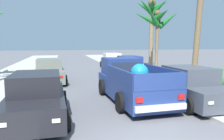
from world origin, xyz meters
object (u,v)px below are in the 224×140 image
at_px(car_left_near, 112,61).
at_px(car_left_far, 37,98).
at_px(palm_tree_right_fore, 157,20).
at_px(car_right_far, 190,87).
at_px(palm_tree_left_back, 152,12).
at_px(pickup_truck, 131,83).
at_px(car_right_near, 129,66).
at_px(car_left_mid, 50,72).
at_px(hedge_bush, 221,78).

relative_size(car_left_near, car_left_far, 1.00).
distance_m(car_left_far, palm_tree_right_fore, 14.56).
relative_size(car_right_far, palm_tree_left_back, 0.62).
distance_m(pickup_truck, palm_tree_right_fore, 11.12).
height_order(car_right_far, palm_tree_right_fore, palm_tree_right_fore).
xyz_separation_m(pickup_truck, car_right_near, (2.22, 7.43, -0.08)).
bearing_deg(car_left_far, palm_tree_left_back, 54.59).
bearing_deg(palm_tree_right_fore, pickup_truck, -119.93).
relative_size(pickup_truck, palm_tree_right_fore, 0.96).
bearing_deg(car_left_mid, hedge_bush, -21.83).
distance_m(car_right_near, car_right_far, 8.48).
height_order(pickup_truck, car_left_mid, pickup_truck).
bearing_deg(car_left_mid, pickup_truck, -55.62).
bearing_deg(car_left_near, car_right_far, -89.09).
bearing_deg(car_right_far, car_left_near, 90.91).
bearing_deg(car_left_mid, palm_tree_left_back, 34.39).
bearing_deg(car_left_far, car_left_mid, 89.44).
height_order(car_left_far, palm_tree_right_fore, palm_tree_right_fore).
bearing_deg(car_right_near, pickup_truck, -106.66).
height_order(car_left_near, palm_tree_right_fore, palm_tree_right_fore).
xyz_separation_m(car_right_far, palm_tree_left_back, (3.78, 13.22, 4.90)).
xyz_separation_m(pickup_truck, car_right_far, (2.25, -1.05, -0.08)).
height_order(car_right_near, palm_tree_right_fore, palm_tree_right_fore).
bearing_deg(car_left_far, palm_tree_right_fore, 49.96).
bearing_deg(car_left_mid, car_right_far, -47.44).
relative_size(car_left_far, car_right_far, 1.00).
distance_m(car_left_near, hedge_bush, 11.73).
relative_size(pickup_truck, car_left_far, 1.23).
relative_size(car_left_mid, palm_tree_left_back, 0.62).
bearing_deg(hedge_bush, car_left_mid, 158.17).
relative_size(car_right_near, car_right_far, 1.00).
xyz_separation_m(car_right_near, palm_tree_left_back, (3.81, 4.74, 4.90)).
xyz_separation_m(pickup_truck, hedge_bush, (5.91, 1.61, -0.24)).
bearing_deg(car_right_near, car_left_mid, -161.89).
xyz_separation_m(car_left_mid, palm_tree_left_back, (9.78, 6.69, 4.90)).
relative_size(car_right_near, palm_tree_left_back, 0.62).
height_order(pickup_truck, hedge_bush, pickup_truck).
bearing_deg(car_left_mid, car_right_near, 18.11).
distance_m(pickup_truck, car_left_near, 12.85).
xyz_separation_m(pickup_truck, car_left_far, (-3.82, -1.68, -0.08)).
distance_m(car_left_mid, car_right_far, 8.87).
bearing_deg(palm_tree_right_fore, hedge_bush, -84.81).
relative_size(palm_tree_left_back, hedge_bush, 2.47).
xyz_separation_m(car_left_mid, car_right_far, (6.00, -6.53, 0.00)).
bearing_deg(car_left_near, palm_tree_right_fore, -48.41).
height_order(car_right_near, car_right_far, same).
bearing_deg(car_left_near, pickup_truck, -99.09).
relative_size(car_right_near, hedge_bush, 1.53).
bearing_deg(palm_tree_left_back, car_right_far, -105.96).
xyz_separation_m(pickup_truck, palm_tree_right_fore, (5.23, 9.08, 3.72)).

